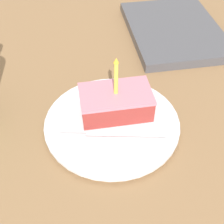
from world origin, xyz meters
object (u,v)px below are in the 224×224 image
object	(u,v)px
plate	(112,124)
marble_board	(174,30)
cake_slice	(116,102)
fork	(104,141)

from	to	relation	value
plate	marble_board	bearing A→B (deg)	144.15
cake_slice	plate	bearing A→B (deg)	-24.91
plate	fork	world-z (taller)	fork
plate	fork	xyz separation A→B (m)	(0.04, -0.02, 0.01)
fork	plate	bearing A→B (deg)	153.61
plate	cake_slice	size ratio (longest dim) A/B	1.91
cake_slice	fork	distance (m)	0.07
plate	marble_board	xyz separation A→B (m)	(-0.27, 0.19, 0.00)
plate	cake_slice	distance (m)	0.04
cake_slice	fork	size ratio (longest dim) A/B	0.68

